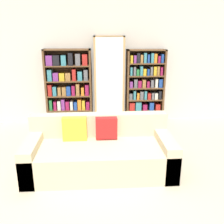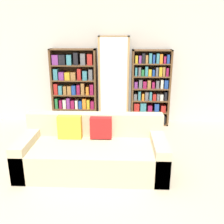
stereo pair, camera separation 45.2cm
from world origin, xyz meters
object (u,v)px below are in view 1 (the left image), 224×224
Objects in this scene: couch at (100,152)px; bookshelf_left at (69,89)px; display_cabinet at (109,82)px; wine_bottle at (141,124)px; bookshelf_right at (145,88)px.

bookshelf_left is at bearing 107.46° from couch.
wine_bottle is at bearing -37.99° from display_cabinet.
wine_bottle is (0.65, -0.51, -0.80)m from display_cabinet.
bookshelf_right is at bearing 62.54° from couch.
display_cabinet is 1.15m from wine_bottle.
wine_bottle is (1.52, -0.52, -0.66)m from bookshelf_left.
bookshelf_left is 0.86× the size of display_cabinet.
bookshelf_left is at bearing 178.92° from display_cabinet.
couch is 1.11× the size of display_cabinet.
display_cabinet is (0.24, 1.98, 0.68)m from couch.
display_cabinet is 0.81m from bookshelf_right.
bookshelf_left is (-0.63, 1.99, 0.53)m from couch.
display_cabinet is at bearing -1.08° from bookshelf_left.
display_cabinet reaches higher than wine_bottle.
display_cabinet reaches higher than bookshelf_right.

